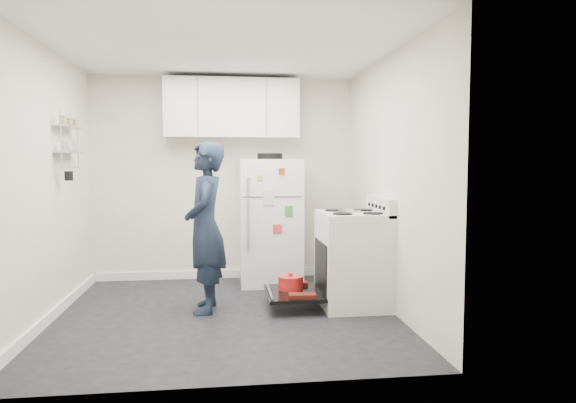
{
  "coord_description": "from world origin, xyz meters",
  "views": [
    {
      "loc": [
        -0.02,
        -4.84,
        1.44
      ],
      "look_at": [
        0.64,
        0.35,
        1.05
      ],
      "focal_mm": 32.0,
      "sensor_mm": 36.0,
      "label": 1
    }
  ],
  "objects": [
    {
      "name": "room",
      "position": [
        -0.03,
        0.03,
        1.21
      ],
      "size": [
        3.21,
        3.21,
        2.51
      ],
      "color": "black",
      "rests_on": "ground"
    },
    {
      "name": "refrigerator",
      "position": [
        0.54,
        1.25,
        0.75
      ],
      "size": [
        0.72,
        0.74,
        1.56
      ],
      "color": "white",
      "rests_on": "ground"
    },
    {
      "name": "wall_shelf_rack",
      "position": [
        -1.52,
        0.49,
        1.68
      ],
      "size": [
        0.14,
        0.6,
        0.61
      ],
      "color": "#B2B2B7",
      "rests_on": "room"
    },
    {
      "name": "electric_range",
      "position": [
        1.26,
        0.15,
        0.47
      ],
      "size": [
        0.66,
        0.76,
        1.1
      ],
      "color": "silver",
      "rests_on": "ground"
    },
    {
      "name": "person",
      "position": [
        -0.19,
        0.15,
        0.82
      ],
      "size": [
        0.41,
        0.61,
        1.65
      ],
      "primitive_type": "imported",
      "rotation": [
        0.0,
        0.0,
        -1.6
      ],
      "color": "#182236",
      "rests_on": "ground"
    },
    {
      "name": "open_oven_door",
      "position": [
        0.67,
        0.19,
        0.18
      ],
      "size": [
        0.55,
        0.7,
        0.21
      ],
      "color": "black",
      "rests_on": "ground"
    },
    {
      "name": "upper_cabinets",
      "position": [
        0.1,
        1.43,
        2.1
      ],
      "size": [
        1.6,
        0.33,
        0.7
      ],
      "primitive_type": "cube",
      "color": "silver",
      "rests_on": "room"
    }
  ]
}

